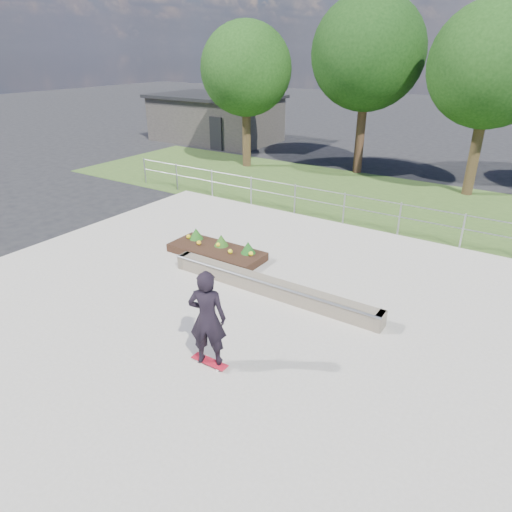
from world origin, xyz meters
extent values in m
plane|color=black|center=(0.00, 0.00, 0.00)|extent=(120.00, 120.00, 0.00)
cube|color=#324C1E|center=(0.00, 11.00, 0.01)|extent=(30.00, 8.00, 0.02)
cube|color=#A19A8F|center=(0.00, 0.00, 0.03)|extent=(15.00, 15.00, 0.06)
cylinder|color=#9B9DA4|center=(-10.00, 7.50, 0.60)|extent=(0.06, 0.06, 1.20)
cylinder|color=gray|center=(-8.00, 7.50, 0.60)|extent=(0.06, 0.06, 1.20)
cylinder|color=#989BA0|center=(-6.00, 7.50, 0.60)|extent=(0.06, 0.06, 1.20)
cylinder|color=#95979D|center=(-4.00, 7.50, 0.60)|extent=(0.06, 0.06, 1.20)
cylinder|color=gray|center=(-2.00, 7.50, 0.60)|extent=(0.06, 0.06, 1.20)
cylinder|color=gray|center=(0.00, 7.50, 0.60)|extent=(0.06, 0.06, 1.20)
cylinder|color=gray|center=(2.00, 7.50, 0.60)|extent=(0.06, 0.06, 1.20)
cylinder|color=#999BA1|center=(4.00, 7.50, 0.60)|extent=(0.06, 0.06, 1.20)
cylinder|color=#94969C|center=(0.00, 7.50, 1.15)|extent=(20.00, 0.04, 0.04)
cylinder|color=gray|center=(0.00, 7.50, 0.70)|extent=(20.00, 0.04, 0.04)
cube|color=#2F2C2A|center=(-14.00, 18.00, 1.40)|extent=(8.00, 5.00, 2.80)
cube|color=black|center=(-14.00, 18.00, 2.90)|extent=(8.40, 5.40, 0.20)
cube|color=black|center=(-12.00, 15.45, 1.00)|extent=(0.90, 0.10, 2.00)
cylinder|color=#362615|center=(-8.00, 13.00, 1.46)|extent=(0.44, 0.44, 2.93)
sphere|color=black|center=(-8.00, 13.00, 4.88)|extent=(4.55, 4.55, 4.55)
cylinder|color=#362015|center=(-2.50, 15.00, 1.69)|extent=(0.44, 0.44, 3.38)
sphere|color=black|center=(-2.50, 15.00, 5.62)|extent=(5.25, 5.25, 5.25)
cylinder|color=#342515|center=(3.00, 14.00, 1.57)|extent=(0.44, 0.44, 3.15)
sphere|color=black|center=(3.00, 14.00, 5.25)|extent=(4.90, 4.90, 4.90)
cube|color=brown|center=(0.55, 1.63, 0.26)|extent=(6.00, 0.40, 0.40)
cylinder|color=gray|center=(0.55, 1.43, 0.46)|extent=(6.00, 0.06, 0.06)
cube|color=brown|center=(-2.35, 1.63, 0.26)|extent=(0.15, 0.42, 0.40)
cube|color=brown|center=(3.45, 1.63, 0.26)|extent=(0.15, 0.42, 0.40)
cube|color=black|center=(-2.07, 2.74, 0.18)|extent=(3.00, 1.20, 0.25)
sphere|color=yellow|center=(-3.27, 2.84, 0.39)|extent=(0.14, 0.14, 0.14)
sphere|color=yellow|center=(-2.67, 2.64, 0.39)|extent=(0.14, 0.14, 0.14)
sphere|color=yellow|center=(-2.07, 2.84, 0.39)|extent=(0.14, 0.14, 0.14)
sphere|color=yellow|center=(-1.47, 2.64, 0.39)|extent=(0.14, 0.14, 0.14)
sphere|color=yellow|center=(-0.87, 2.84, 0.39)|extent=(0.14, 0.14, 0.14)
cone|color=#194B15|center=(-3.07, 2.99, 0.49)|extent=(0.44, 0.44, 0.36)
cone|color=#214C15|center=(-2.07, 2.99, 0.49)|extent=(0.44, 0.44, 0.36)
cone|color=#144815|center=(-1.07, 2.99, 0.49)|extent=(0.44, 0.44, 0.36)
cylinder|color=silver|center=(0.80, -1.58, 0.09)|extent=(0.05, 0.03, 0.05)
cylinder|color=silver|center=(0.80, -1.40, 0.09)|extent=(0.05, 0.03, 0.05)
cylinder|color=white|center=(1.32, -1.58, 0.09)|extent=(0.05, 0.03, 0.05)
cylinder|color=white|center=(1.32, -1.40, 0.09)|extent=(0.05, 0.03, 0.05)
cylinder|color=#96969B|center=(0.80, -1.49, 0.11)|extent=(0.02, 0.18, 0.02)
cylinder|color=#949498|center=(1.32, -1.49, 0.11)|extent=(0.02, 0.18, 0.02)
cube|color=maroon|center=(1.06, -1.49, 0.13)|extent=(0.80, 0.21, 0.02)
imported|color=black|center=(1.06, -1.49, 1.15)|extent=(0.87, 0.74, 2.02)
camera|label=1|loc=(5.93, -7.17, 5.87)|focal=32.00mm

